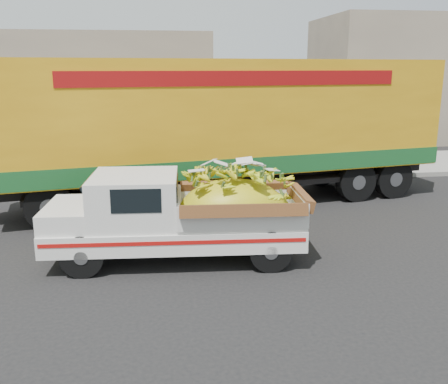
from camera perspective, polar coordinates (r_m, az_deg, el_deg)
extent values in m
plane|color=black|center=(9.98, 0.61, -7.08)|extent=(100.00, 100.00, 0.00)
cube|color=gray|center=(16.01, -2.67, 1.33)|extent=(60.00, 0.25, 0.15)
cube|color=gray|center=(18.05, -3.27, 2.77)|extent=(60.00, 4.00, 0.14)
cube|color=gray|center=(24.50, -23.85, 10.32)|extent=(18.00, 6.00, 5.00)
cylinder|color=black|center=(9.16, -15.92, -7.05)|extent=(0.78, 0.27, 0.77)
cylinder|color=black|center=(10.53, -14.35, -4.17)|extent=(0.78, 0.27, 0.77)
cylinder|color=black|center=(9.09, 5.33, -6.73)|extent=(0.78, 0.27, 0.77)
cylinder|color=black|center=(10.47, 4.00, -3.87)|extent=(0.78, 0.27, 0.77)
cube|color=silver|center=(9.61, -5.59, -4.44)|extent=(4.85, 2.00, 0.39)
cube|color=#A50F0C|center=(8.77, -5.71, -5.83)|extent=(4.66, 0.29, 0.07)
cube|color=silver|center=(9.98, -19.18, -5.12)|extent=(0.20, 1.69, 0.14)
cube|color=silver|center=(9.74, -17.19, -2.42)|extent=(0.96, 1.67, 0.36)
cube|color=silver|center=(9.47, -10.13, -0.75)|extent=(1.67, 1.74, 0.91)
cube|color=black|center=(8.62, -10.04, -1.04)|extent=(0.86, 0.06, 0.43)
cube|color=silver|center=(9.52, 1.68, -1.69)|extent=(2.43, 1.86, 0.52)
ellipsoid|color=gold|center=(9.54, 1.07, -2.32)|extent=(2.19, 1.50, 1.30)
cylinder|color=black|center=(14.87, 18.73, 1.47)|extent=(1.14, 0.52, 1.10)
cylinder|color=black|center=(16.47, 14.59, 2.94)|extent=(1.14, 0.52, 1.10)
cylinder|color=black|center=(14.19, 14.84, 1.18)|extent=(1.14, 0.52, 1.10)
cylinder|color=black|center=(15.86, 10.93, 2.72)|extent=(1.14, 0.52, 1.10)
cylinder|color=black|center=(11.96, -19.35, -1.54)|extent=(1.14, 0.52, 1.10)
cylinder|color=black|center=(13.90, -19.28, 0.58)|extent=(1.14, 0.52, 1.10)
cube|color=black|center=(13.52, -0.01, 2.02)|extent=(11.98, 3.19, 0.36)
cube|color=gold|center=(13.28, -0.01, 8.79)|extent=(12.02, 4.62, 2.84)
cube|color=#175323|center=(13.44, -0.01, 3.82)|extent=(12.08, 4.65, 0.45)
cube|color=maroon|center=(12.04, 1.92, 12.86)|extent=(8.26, 1.57, 0.35)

